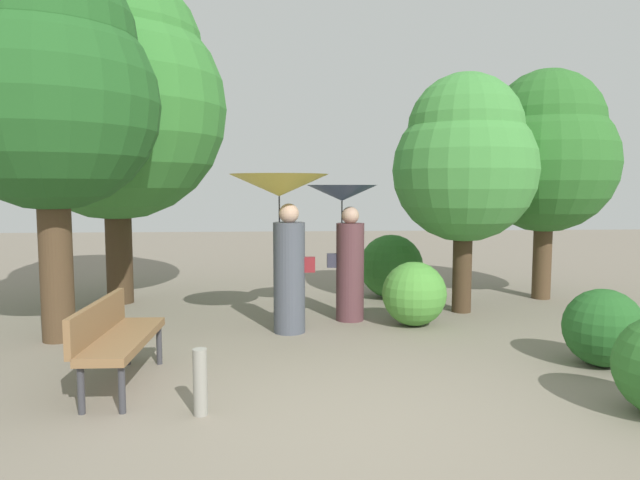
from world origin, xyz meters
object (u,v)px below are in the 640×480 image
object	(u,v)px
tree_near_left	(114,92)
path_marker_post	(200,382)
park_bench	(115,334)
tree_near_right	(465,158)
person_right	(346,232)
person_left	(283,218)
tree_mid_right	(546,151)
tree_mid_left	(48,82)

from	to	relation	value
tree_near_left	path_marker_post	xyz separation A→B (m)	(1.98, -4.79, -3.16)
park_bench	tree_near_right	world-z (taller)	tree_near_right
person_right	person_left	bearing A→B (deg)	127.93
park_bench	tree_near_left	size ratio (longest dim) A/B	0.28
person_right	tree_near_right	world-z (taller)	tree_near_right
person_right	park_bench	bearing A→B (deg)	138.82
path_marker_post	person_right	bearing A→B (deg)	63.98
person_left	tree_mid_right	size ratio (longest dim) A/B	0.54
tree_mid_left	tree_mid_right	size ratio (longest dim) A/B	1.23
tree_near_left	tree_mid_left	distance (m)	2.33
park_bench	person_left	bearing A→B (deg)	-38.65
tree_near_left	person_left	bearing A→B (deg)	-37.91
person_right	tree_mid_left	bearing A→B (deg)	106.09
person_left	tree_mid_left	distance (m)	3.27
person_right	tree_mid_left	size ratio (longest dim) A/B	0.41
tree_near_left	tree_near_right	bearing A→B (deg)	-11.09
park_bench	path_marker_post	bearing A→B (deg)	-128.54
park_bench	tree_near_right	xyz separation A→B (m)	(4.37, 2.97, 1.84)
tree_mid_left	path_marker_post	distance (m)	4.35
tree_mid_left	tree_near_left	bearing A→B (deg)	87.05
park_bench	tree_near_left	xyz separation A→B (m)	(-1.07, 4.04, 2.94)
tree_mid_right	tree_mid_left	bearing A→B (deg)	-163.32
person_left	path_marker_post	world-z (taller)	person_left
park_bench	path_marker_post	world-z (taller)	park_bench
tree_near_right	tree_mid_right	xyz separation A→B (m)	(1.71, 0.93, 0.16)
tree_near_right	person_right	bearing A→B (deg)	-167.37
tree_near_left	path_marker_post	world-z (taller)	tree_near_left
person_left	tree_near_right	distance (m)	3.05
tree_near_right	tree_mid_left	size ratio (longest dim) A/B	0.76
park_bench	tree_near_left	distance (m)	5.11
tree_mid_left	tree_mid_right	distance (m)	7.62
person_left	tree_near_right	bearing A→B (deg)	-65.92
person_right	tree_near_right	bearing A→B (deg)	-73.89
tree_mid_left	park_bench	bearing A→B (deg)	-55.44
person_right	tree_near_right	size ratio (longest dim) A/B	0.54
tree_near_left	park_bench	bearing A→B (deg)	-75.16
person_right	tree_mid_left	world-z (taller)	tree_mid_left
person_right	tree_mid_left	distance (m)	4.26
person_right	path_marker_post	size ratio (longest dim) A/B	3.41
person_left	person_right	bearing A→B (deg)	-52.07
person_left	tree_mid_left	size ratio (longest dim) A/B	0.44
person_left	tree_near_left	xyz separation A→B (m)	(-2.69, 2.10, 1.93)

